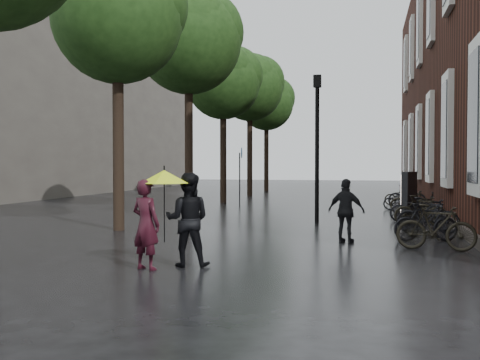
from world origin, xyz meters
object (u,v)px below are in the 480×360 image
(pedestrian_walking, at_px, (346,211))
(parked_bicycles, at_px, (415,206))
(person_black, at_px, (188,220))
(person_burgundy, at_px, (146,224))
(ad_lightbox, at_px, (409,195))
(lamp_post, at_px, (317,134))

(pedestrian_walking, bearing_deg, parked_bicycles, -89.84)
(person_black, height_order, pedestrian_walking, person_black)
(person_burgundy, relative_size, ad_lightbox, 1.00)
(person_black, xyz_separation_m, lamp_post, (1.70, 8.34, 2.04))
(parked_bicycles, bearing_deg, person_black, -115.90)
(parked_bicycles, xyz_separation_m, ad_lightbox, (-0.17, 0.52, 0.36))
(person_burgundy, xyz_separation_m, person_black, (0.64, 0.48, 0.06))
(parked_bicycles, height_order, lamp_post, lamp_post)
(person_burgundy, bearing_deg, lamp_post, -84.87)
(pedestrian_walking, height_order, parked_bicycles, pedestrian_walking)
(person_black, distance_m, pedestrian_walking, 4.75)
(person_burgundy, distance_m, lamp_post, 9.37)
(ad_lightbox, bearing_deg, parked_bicycles, -50.46)
(person_burgundy, relative_size, person_black, 0.94)
(person_black, xyz_separation_m, pedestrian_walking, (2.81, 3.83, -0.10))
(parked_bicycles, relative_size, lamp_post, 3.07)
(person_black, xyz_separation_m, parked_bicycles, (4.92, 10.13, -0.41))
(person_black, height_order, parked_bicycles, person_black)
(lamp_post, bearing_deg, person_burgundy, -104.87)
(pedestrian_walking, relative_size, parked_bicycles, 0.11)
(person_black, relative_size, pedestrian_walking, 1.12)
(pedestrian_walking, height_order, lamp_post, lamp_post)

